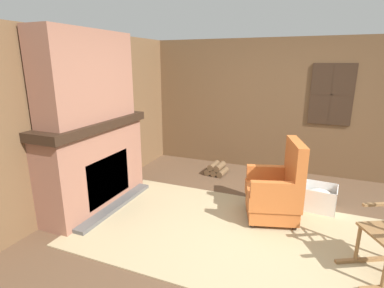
{
  "coord_description": "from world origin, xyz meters",
  "views": [
    {
      "loc": [
        0.53,
        -3.08,
        1.96
      ],
      "look_at": [
        -0.92,
        0.46,
        0.9
      ],
      "focal_mm": 28.0,
      "sensor_mm": 36.0,
      "label": 1
    }
  ],
  "objects_px": {
    "armchair": "(276,192)",
    "oil_lamp_vase": "(48,122)",
    "laundry_basket": "(320,198)",
    "decorative_plate_on_mantel": "(86,111)",
    "firewood_stack": "(217,169)",
    "storage_case": "(108,110)"
  },
  "relations": [
    {
      "from": "armchair",
      "to": "oil_lamp_vase",
      "type": "bearing_deg",
      "value": 9.32
    },
    {
      "from": "laundry_basket",
      "to": "decorative_plate_on_mantel",
      "type": "distance_m",
      "value": 3.34
    },
    {
      "from": "firewood_stack",
      "to": "decorative_plate_on_mantel",
      "type": "height_order",
      "value": "decorative_plate_on_mantel"
    },
    {
      "from": "decorative_plate_on_mantel",
      "to": "storage_case",
      "type": "bearing_deg",
      "value": 87.23
    },
    {
      "from": "armchair",
      "to": "firewood_stack",
      "type": "bearing_deg",
      "value": -62.8
    },
    {
      "from": "storage_case",
      "to": "decorative_plate_on_mantel",
      "type": "height_order",
      "value": "decorative_plate_on_mantel"
    },
    {
      "from": "storage_case",
      "to": "decorative_plate_on_mantel",
      "type": "xyz_separation_m",
      "value": [
        -0.02,
        -0.42,
        0.05
      ]
    },
    {
      "from": "decorative_plate_on_mantel",
      "to": "armchair",
      "type": "bearing_deg",
      "value": 12.03
    },
    {
      "from": "armchair",
      "to": "decorative_plate_on_mantel",
      "type": "height_order",
      "value": "decorative_plate_on_mantel"
    },
    {
      "from": "firewood_stack",
      "to": "decorative_plate_on_mantel",
      "type": "relative_size",
      "value": 1.47
    },
    {
      "from": "firewood_stack",
      "to": "decorative_plate_on_mantel",
      "type": "bearing_deg",
      "value": -125.93
    },
    {
      "from": "laundry_basket",
      "to": "firewood_stack",
      "type": "bearing_deg",
      "value": 157.04
    },
    {
      "from": "armchair",
      "to": "oil_lamp_vase",
      "type": "distance_m",
      "value": 2.84
    },
    {
      "from": "storage_case",
      "to": "laundry_basket",
      "type": "bearing_deg",
      "value": 11.67
    },
    {
      "from": "oil_lamp_vase",
      "to": "decorative_plate_on_mantel",
      "type": "xyz_separation_m",
      "value": [
        -0.02,
        0.65,
        0.03
      ]
    },
    {
      "from": "armchair",
      "to": "firewood_stack",
      "type": "relative_size",
      "value": 2.82
    },
    {
      "from": "armchair",
      "to": "decorative_plate_on_mantel",
      "type": "bearing_deg",
      "value": -4.48
    },
    {
      "from": "firewood_stack",
      "to": "oil_lamp_vase",
      "type": "height_order",
      "value": "oil_lamp_vase"
    },
    {
      "from": "oil_lamp_vase",
      "to": "storage_case",
      "type": "bearing_deg",
      "value": 90.0
    },
    {
      "from": "laundry_basket",
      "to": "storage_case",
      "type": "bearing_deg",
      "value": -168.33
    },
    {
      "from": "storage_case",
      "to": "oil_lamp_vase",
      "type": "bearing_deg",
      "value": -90.0
    },
    {
      "from": "firewood_stack",
      "to": "oil_lamp_vase",
      "type": "relative_size",
      "value": 1.48
    }
  ]
}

